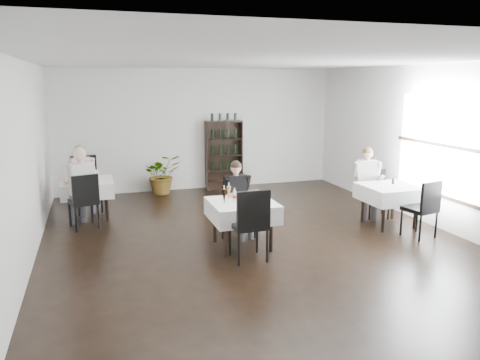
% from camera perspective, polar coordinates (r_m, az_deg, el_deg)
% --- Properties ---
extents(room_shell, '(9.00, 9.00, 9.00)m').
position_cam_1_polar(room_shell, '(7.51, 2.44, 2.94)').
color(room_shell, black).
rests_on(room_shell, ground).
extents(window_right, '(0.06, 2.30, 1.85)m').
position_cam_1_polar(window_right, '(9.28, 23.11, 3.71)').
color(window_right, white).
rests_on(window_right, room_shell).
extents(wine_shelf, '(0.90, 0.28, 1.75)m').
position_cam_1_polar(wine_shelf, '(11.85, -1.98, 3.03)').
color(wine_shelf, black).
rests_on(wine_shelf, ground).
extents(main_table, '(1.03, 1.03, 0.77)m').
position_cam_1_polar(main_table, '(7.60, 0.25, -3.72)').
color(main_table, black).
rests_on(main_table, ground).
extents(left_table, '(0.98, 0.98, 0.77)m').
position_cam_1_polar(left_table, '(9.69, -18.09, -0.91)').
color(left_table, black).
rests_on(left_table, ground).
extents(right_table, '(0.98, 0.98, 0.77)m').
position_cam_1_polar(right_table, '(9.19, 17.76, -1.56)').
color(right_table, black).
rests_on(right_table, ground).
extents(potted_tree, '(0.96, 0.86, 0.97)m').
position_cam_1_polar(potted_tree, '(11.45, -9.46, 0.71)').
color(potted_tree, '#29571D').
rests_on(potted_tree, ground).
extents(main_chair_far, '(0.50, 0.51, 0.88)m').
position_cam_1_polar(main_chair_far, '(8.25, -0.87, -3.35)').
color(main_chair_far, black).
rests_on(main_chair_far, ground).
extents(main_chair_near, '(0.52, 0.52, 1.13)m').
position_cam_1_polar(main_chair_near, '(6.99, 1.27, -4.94)').
color(main_chair_near, black).
rests_on(main_chair_near, ground).
extents(left_chair_far, '(0.62, 0.62, 1.15)m').
position_cam_1_polar(left_chair_far, '(10.29, -18.28, 0.02)').
color(left_chair_far, black).
rests_on(left_chair_far, ground).
extents(left_chair_near, '(0.58, 0.58, 1.04)m').
position_cam_1_polar(left_chair_near, '(9.00, -18.45, -2.07)').
color(left_chair_near, black).
rests_on(left_chair_near, ground).
extents(right_chair_far, '(0.53, 0.54, 0.94)m').
position_cam_1_polar(right_chair_far, '(9.78, 16.24, -1.17)').
color(right_chair_far, black).
rests_on(right_chair_far, ground).
extents(right_chair_near, '(0.55, 0.56, 1.02)m').
position_cam_1_polar(right_chair_near, '(8.65, 21.53, -2.90)').
color(right_chair_near, black).
rests_on(right_chair_near, ground).
extents(diner_main, '(0.56, 0.60, 1.34)m').
position_cam_1_polar(diner_main, '(8.08, -0.26, -1.62)').
color(diner_main, '#3C3D43').
rests_on(diner_main, ground).
extents(diner_left_far, '(0.59, 0.62, 1.40)m').
position_cam_1_polar(diner_left_far, '(10.21, -18.67, 0.79)').
color(diner_left_far, '#3C3D43').
rests_on(diner_left_far, ground).
extents(diner_left_near, '(0.65, 0.69, 1.51)m').
position_cam_1_polar(diner_left_near, '(9.08, -18.90, -0.13)').
color(diner_left_near, '#3C3D43').
rests_on(diner_left_near, ground).
extents(diner_right_far, '(0.60, 0.64, 1.41)m').
position_cam_1_polar(diner_right_far, '(9.63, 15.25, 0.37)').
color(diner_right_far, '#3C3D43').
rests_on(diner_right_far, ground).
extents(plate_far, '(0.32, 0.32, 0.08)m').
position_cam_1_polar(plate_far, '(7.83, 0.14, -1.99)').
color(plate_far, white).
rests_on(plate_far, main_table).
extents(plate_near, '(0.25, 0.25, 0.07)m').
position_cam_1_polar(plate_near, '(7.39, 0.72, -2.86)').
color(plate_near, white).
rests_on(plate_near, main_table).
extents(pilsner_dark, '(0.07, 0.07, 0.30)m').
position_cam_1_polar(pilsner_dark, '(7.37, -1.94, -2.03)').
color(pilsner_dark, black).
rests_on(pilsner_dark, main_table).
extents(pilsner_lager, '(0.07, 0.07, 0.31)m').
position_cam_1_polar(pilsner_lager, '(7.55, -1.37, -1.67)').
color(pilsner_lager, '#BF8331').
rests_on(pilsner_lager, main_table).
extents(coke_bottle, '(0.06, 0.06, 0.22)m').
position_cam_1_polar(coke_bottle, '(7.56, -0.68, -1.95)').
color(coke_bottle, silver).
rests_on(coke_bottle, main_table).
extents(napkin_cutlery, '(0.18, 0.18, 0.02)m').
position_cam_1_polar(napkin_cutlery, '(7.44, 2.97, -2.86)').
color(napkin_cutlery, black).
rests_on(napkin_cutlery, main_table).
extents(pepper_mill, '(0.06, 0.06, 0.11)m').
position_cam_1_polar(pepper_mill, '(9.29, 18.15, -0.15)').
color(pepper_mill, black).
rests_on(pepper_mill, right_table).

